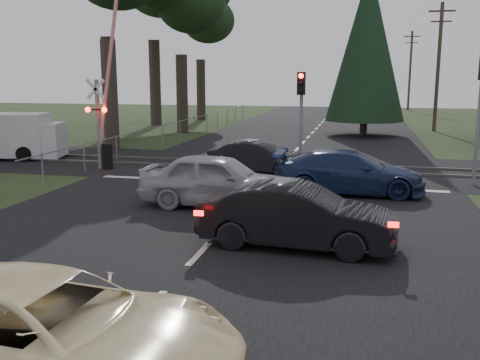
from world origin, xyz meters
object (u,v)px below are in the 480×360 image
(traffic_signal_center, at_px, (301,105))
(dark_hatchback, at_px, (297,216))
(crossing_signal, at_px, (103,121))
(utility_pole_far, at_px, (410,69))
(cream_coupe, at_px, (48,332))
(silver_car, at_px, (218,180))
(utility_pole_mid, at_px, (438,65))
(blue_sedan, at_px, (349,172))
(white_van, at_px, (5,136))
(dark_car_far, at_px, (258,157))

(traffic_signal_center, height_order, dark_hatchback, traffic_signal_center)
(crossing_signal, bearing_deg, utility_pole_far, 70.77)
(traffic_signal_center, bearing_deg, utility_pole_far, 80.40)
(cream_coupe, distance_m, silver_car, 9.80)
(crossing_signal, xyz_separation_m, traffic_signal_center, (8.27, 0.89, 0.75))
(utility_pole_mid, bearing_deg, blue_sedan, -103.43)
(blue_sedan, bearing_deg, cream_coupe, 163.13)
(blue_sedan, bearing_deg, traffic_signal_center, 29.47)
(utility_pole_far, bearing_deg, cream_coupe, -98.35)
(silver_car, bearing_deg, utility_pole_mid, -19.29)
(cream_coupe, distance_m, blue_sedan, 13.07)
(white_van, bearing_deg, dark_car_far, -20.11)
(crossing_signal, bearing_deg, dark_hatchback, -43.25)
(utility_pole_mid, distance_m, blue_sedan, 23.73)
(crossing_signal, xyz_separation_m, cream_coupe, (6.92, -15.15, -1.34))
(utility_pole_far, height_order, dark_hatchback, utility_pole_far)
(blue_sedan, bearing_deg, dark_car_far, 49.33)
(utility_pole_mid, distance_m, white_van, 28.86)
(crossing_signal, height_order, white_van, crossing_signal)
(crossing_signal, distance_m, dark_hatchback, 12.91)
(crossing_signal, height_order, dark_car_far, crossing_signal)
(crossing_signal, distance_m, dark_car_far, 6.76)
(dark_hatchback, relative_size, white_van, 0.77)
(utility_pole_mid, height_order, white_van, utility_pole_mid)
(traffic_signal_center, xyz_separation_m, utility_pole_far, (7.50, 44.32, 1.92))
(cream_coupe, xyz_separation_m, silver_car, (-0.41, 9.79, 0.10))
(crossing_signal, relative_size, traffic_signal_center, 1.70)
(utility_pole_mid, xyz_separation_m, dark_car_far, (-9.18, -19.71, -4.06))
(crossing_signal, xyz_separation_m, silver_car, (6.51, -5.35, -1.24))
(traffic_signal_center, xyz_separation_m, utility_pole_mid, (7.50, 19.32, 1.92))
(traffic_signal_center, relative_size, dark_car_far, 1.02)
(traffic_signal_center, bearing_deg, utility_pole_mid, 68.79)
(silver_car, bearing_deg, blue_sedan, -53.06)
(blue_sedan, height_order, dark_car_far, blue_sedan)
(silver_car, distance_m, blue_sedan, 4.76)
(cream_coupe, relative_size, dark_hatchback, 1.13)
(utility_pole_mid, height_order, dark_hatchback, utility_pole_mid)
(dark_hatchback, bearing_deg, dark_car_far, 20.81)
(utility_pole_far, height_order, dark_car_far, utility_pole_far)
(traffic_signal_center, xyz_separation_m, silver_car, (-1.76, -6.24, -1.99))
(traffic_signal_center, xyz_separation_m, blue_sedan, (2.07, -3.43, -2.08))
(blue_sedan, bearing_deg, dark_hatchback, 169.33)
(traffic_signal_center, distance_m, utility_pole_far, 44.99)
(utility_pole_mid, distance_m, dark_car_far, 22.12)
(traffic_signal_center, height_order, dark_car_far, traffic_signal_center)
(cream_coupe, xyz_separation_m, white_van, (-12.98, 16.83, 0.39))
(silver_car, relative_size, dark_car_far, 1.19)
(utility_pole_far, xyz_separation_m, white_van, (-21.83, -43.53, -3.62))
(utility_pole_mid, xyz_separation_m, cream_coupe, (-8.86, -35.36, -4.01))
(white_van, bearing_deg, utility_pole_far, 48.59)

